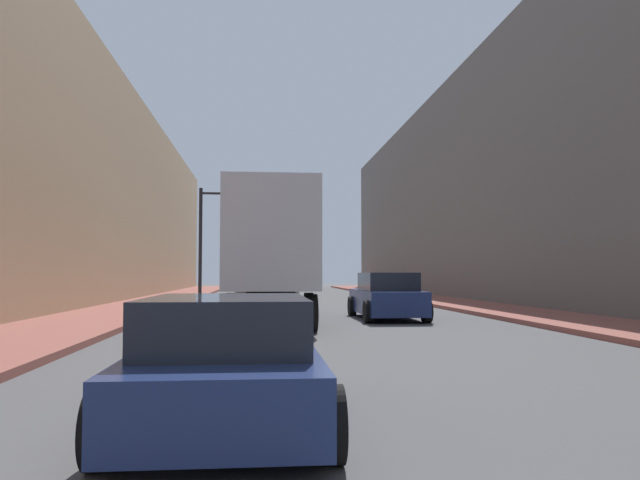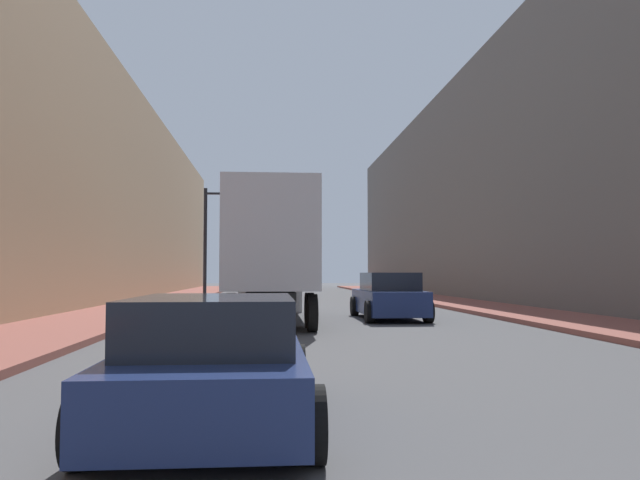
{
  "view_description": "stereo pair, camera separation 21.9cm",
  "coord_description": "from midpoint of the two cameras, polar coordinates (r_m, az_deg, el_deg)",
  "views": [
    {
      "loc": [
        -2.1,
        0.29,
        1.55
      ],
      "look_at": [
        -0.55,
        16.63,
        2.43
      ],
      "focal_mm": 35.0,
      "sensor_mm": 36.0,
      "label": 1
    },
    {
      "loc": [
        -1.88,
        0.27,
        1.55
      ],
      "look_at": [
        -0.55,
        16.63,
        2.43
      ],
      "focal_mm": 35.0,
      "sensor_mm": 36.0,
      "label": 2
    }
  ],
  "objects": [
    {
      "name": "building_left",
      "position": [
        31.73,
        -24.23,
        5.17
      ],
      "size": [
        6.0,
        80.0,
        11.89
      ],
      "color": "tan",
      "rests_on": "ground"
    },
    {
      "name": "sidewalk_left",
      "position": [
        30.26,
        -15.91,
        -5.74
      ],
      "size": [
        3.47,
        80.0,
        0.15
      ],
      "color": "brown",
      "rests_on": "ground"
    },
    {
      "name": "building_right",
      "position": [
        33.34,
        19.99,
        6.06
      ],
      "size": [
        6.0,
        80.0,
        13.46
      ],
      "color": "#66605B",
      "rests_on": "ground"
    },
    {
      "name": "sidewalk_right",
      "position": [
        31.22,
        12.3,
        -5.7
      ],
      "size": [
        3.47,
        80.0,
        0.15
      ],
      "color": "brown",
      "rests_on": "ground"
    },
    {
      "name": "semi_truck",
      "position": [
        21.37,
        -5.02,
        -1.15
      ],
      "size": [
        2.51,
        12.04,
        4.05
      ],
      "color": "silver",
      "rests_on": "ground"
    },
    {
      "name": "sedan_car",
      "position": [
        6.63,
        -9.4,
        -10.99
      ],
      "size": [
        2.02,
        4.21,
        1.31
      ],
      "color": "navy",
      "rests_on": "ground"
    },
    {
      "name": "traffic_signal_gantry",
      "position": [
        36.42,
        -8.42,
        1.8
      ],
      "size": [
        6.31,
        0.35,
        6.47
      ],
      "color": "black",
      "rests_on": "ground"
    },
    {
      "name": "suv_car",
      "position": [
        21.36,
        5.81,
        -5.19
      ],
      "size": [
        2.11,
        4.74,
        1.57
      ],
      "color": "navy",
      "rests_on": "ground"
    }
  ]
}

